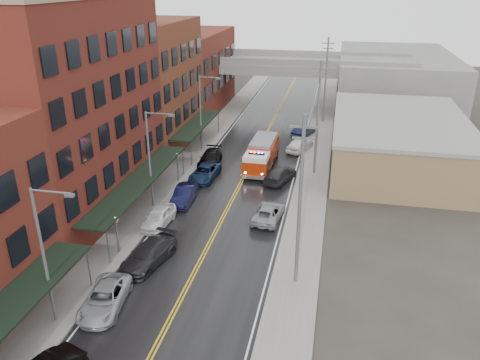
{
  "coord_description": "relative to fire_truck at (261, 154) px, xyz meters",
  "views": [
    {
      "loc": [
        8.98,
        -12.09,
        19.4
      ],
      "look_at": [
        1.18,
        24.96,
        3.0
      ],
      "focal_mm": 35.0,
      "sensor_mm": 36.0,
      "label": 1
    }
  ],
  "objects": [
    {
      "name": "parked_car_left_5",
      "position": [
        -5.62,
        -10.01,
        -0.87
      ],
      "size": [
        1.77,
        4.72,
        1.54
      ],
      "primitive_type": "imported",
      "rotation": [
        0.0,
        0.0,
        0.03
      ],
      "color": "black",
      "rests_on": "ground"
    },
    {
      "name": "parked_car_right_3",
      "position": [
        3.65,
        12.26,
        -0.85
      ],
      "size": [
        3.04,
        5.03,
        1.56
      ],
      "primitive_type": "imported",
      "rotation": [
        0.0,
        0.0,
        2.83
      ],
      "color": "black",
      "rests_on": "ground"
    },
    {
      "name": "parked_car_left_3",
      "position": [
        -4.95,
        -20.33,
        -0.85
      ],
      "size": [
        3.32,
        5.75,
        1.57
      ],
      "primitive_type": "imported",
      "rotation": [
        0.0,
        0.0,
        -0.22
      ],
      "color": "black",
      "rests_on": "ground"
    },
    {
      "name": "road",
      "position": [
        -1.35,
        -5.54,
        -1.63
      ],
      "size": [
        11.0,
        160.0,
        0.02
      ],
      "primitive_type": "cube",
      "color": "black",
      "rests_on": "ground"
    },
    {
      "name": "parked_car_left_6",
      "position": [
        -5.26,
        -4.24,
        -0.94
      ],
      "size": [
        2.63,
        5.18,
        1.4
      ],
      "primitive_type": "imported",
      "rotation": [
        0.0,
        0.0,
        -0.06
      ],
      "color": "#122444",
      "rests_on": "ground"
    },
    {
      "name": "parked_car_left_4",
      "position": [
        -6.35,
        -14.74,
        -0.86
      ],
      "size": [
        2.02,
        4.61,
        1.54
      ],
      "primitive_type": "imported",
      "rotation": [
        0.0,
        0.0,
        -0.04
      ],
      "color": "white",
      "rests_on": "ground"
    },
    {
      "name": "brick_building_far",
      "position": [
        -14.65,
        22.46,
        4.36
      ],
      "size": [
        9.0,
        20.0,
        12.0
      ],
      "primitive_type": "cube",
      "color": "maroon",
      "rests_on": "ground"
    },
    {
      "name": "brick_building_b",
      "position": [
        -14.65,
        -12.54,
        7.36
      ],
      "size": [
        9.0,
        20.0,
        18.0
      ],
      "primitive_type": "cube",
      "color": "#5D2018",
      "rests_on": "ground"
    },
    {
      "name": "parked_car_right_2",
      "position": [
        3.65,
        6.49,
        -0.82
      ],
      "size": [
        3.34,
        5.16,
        1.63
      ],
      "primitive_type": "imported",
      "rotation": [
        0.0,
        0.0,
        2.82
      ],
      "color": "white",
      "rests_on": "ground"
    },
    {
      "name": "brick_building_c",
      "position": [
        -14.65,
        4.96,
        5.86
      ],
      "size": [
        9.0,
        15.0,
        15.0
      ],
      "primitive_type": "cube",
      "color": "#5A2C1B",
      "rests_on": "ground"
    },
    {
      "name": "utility_pole_0",
      "position": [
        5.85,
        -20.54,
        4.67
      ],
      "size": [
        1.8,
        0.24,
        12.0
      ],
      "color": "#59595B",
      "rests_on": "ground"
    },
    {
      "name": "parked_car_right_0",
      "position": [
        2.62,
        -11.74,
        -0.96
      ],
      "size": [
        2.74,
        5.07,
        1.35
      ],
      "primitive_type": "imported",
      "rotation": [
        0.0,
        0.0,
        3.04
      ],
      "color": "gray",
      "rests_on": "ground"
    },
    {
      "name": "globe_lamp_2",
      "position": [
        -7.75,
        -5.54,
        0.68
      ],
      "size": [
        0.44,
        0.44,
        3.12
      ],
      "color": "#59595B",
      "rests_on": "ground"
    },
    {
      "name": "overpass",
      "position": [
        -1.35,
        26.46,
        4.35
      ],
      "size": [
        40.0,
        10.0,
        7.5
      ],
      "color": "slate",
      "rests_on": "ground"
    },
    {
      "name": "curb_right",
      "position": [
        4.3,
        -5.54,
        -1.56
      ],
      "size": [
        0.3,
        160.0,
        0.15
      ],
      "primitive_type": "cube",
      "color": "gray",
      "rests_on": "ground"
    },
    {
      "name": "parked_car_right_1",
      "position": [
        2.5,
        -3.21,
        -0.9
      ],
      "size": [
        3.45,
        5.48,
        1.48
      ],
      "primitive_type": "imported",
      "rotation": [
        0.0,
        0.0,
        2.85
      ],
      "color": "#27272A",
      "rests_on": "ground"
    },
    {
      "name": "street_lamp_1",
      "position": [
        -7.89,
        -11.54,
        3.55
      ],
      "size": [
        2.64,
        0.22,
        9.0
      ],
      "color": "#59595B",
      "rests_on": "ground"
    },
    {
      "name": "fire_truck",
      "position": [
        0.0,
        0.0,
        0.0
      ],
      "size": [
        3.48,
        8.34,
        3.02
      ],
      "rotation": [
        0.0,
        0.0,
        -0.02
      ],
      "color": "#9F2407",
      "rests_on": "ground"
    },
    {
      "name": "street_lamp_2",
      "position": [
        -7.89,
        4.46,
        3.55
      ],
      "size": [
        2.64,
        0.22,
        9.0
      ],
      "color": "#59595B",
      "rests_on": "ground"
    },
    {
      "name": "globe_lamp_1",
      "position": [
        -7.75,
        -19.54,
        0.68
      ],
      "size": [
        0.44,
        0.44,
        3.12
      ],
      "color": "#59595B",
      "rests_on": "ground"
    },
    {
      "name": "tan_building",
      "position": [
        14.65,
        4.46,
        0.86
      ],
      "size": [
        14.0,
        22.0,
        5.0
      ],
      "primitive_type": "cube",
      "color": "olive",
      "rests_on": "ground"
    },
    {
      "name": "sidewalk_right",
      "position": [
        5.95,
        -5.54,
        -1.56
      ],
      "size": [
        3.0,
        160.0,
        0.15
      ],
      "primitive_type": "cube",
      "color": "slate",
      "rests_on": "ground"
    },
    {
      "name": "awning_2",
      "position": [
        -8.83,
        4.96,
        1.35
      ],
      "size": [
        2.6,
        13.0,
        3.09
      ],
      "color": "black",
      "rests_on": "ground"
    },
    {
      "name": "parked_car_left_2",
      "position": [
        -5.76,
        -25.7,
        -0.93
      ],
      "size": [
        3.0,
        5.36,
        1.42
      ],
      "primitive_type": "imported",
      "rotation": [
        0.0,
        0.0,
        0.13
      ],
      "color": "#999DA0",
      "rests_on": "ground"
    },
    {
      "name": "utility_pole_2",
      "position": [
        5.85,
        19.46,
        4.67
      ],
      "size": [
        1.8,
        0.24,
        12.0
      ],
      "color": "#59595B",
      "rests_on": "ground"
    },
    {
      "name": "right_far_block",
      "position": [
        16.65,
        34.46,
        2.36
      ],
      "size": [
        18.0,
        30.0,
        8.0
      ],
      "primitive_type": "cube",
      "color": "slate",
      "rests_on": "ground"
    },
    {
      "name": "street_lamp_0",
      "position": [
        -7.89,
        -27.54,
        3.55
      ],
      "size": [
        2.64,
        0.22,
        9.0
      ],
      "color": "#59595B",
      "rests_on": "ground"
    },
    {
      "name": "awning_1",
      "position": [
        -8.84,
        -12.54,
        1.35
      ],
      "size": [
        2.6,
        18.0,
        3.09
      ],
      "color": "black",
      "rests_on": "ground"
    },
    {
      "name": "curb_left",
      "position": [
        -7.0,
        -5.54,
        -1.56
      ],
      "size": [
        0.3,
        160.0,
        0.15
      ],
      "primitive_type": "cube",
      "color": "gray",
      "rests_on": "ground"
    },
    {
      "name": "parked_car_left_7",
      "position": [
        -5.81,
        -0.18,
        -0.88
      ],
      "size": [
        2.38,
        5.33,
        1.52
      ],
      "primitive_type": "imported",
      "rotation": [
        0.0,
        0.0,
        0.05
      ],
      "color": "black",
      "rests_on": "ground"
    },
    {
      "name": "utility_pole_1",
      "position": [
        5.85,
        -0.54,
        4.67
      ],
      "size": [
        1.8,
        0.24,
        12.0
      ],
      "color": "#59595B",
      "rests_on": "ground"
    },
    {
      "name": "sidewalk_left",
      "position": [
        -8.65,
        -5.54,
        -1.56
      ],
      "size": [
        3.0,
        160.0,
        0.15
      ],
      "primitive_type": "cube",
      "color": "slate",
      "rests_on": "ground"
    }
  ]
}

